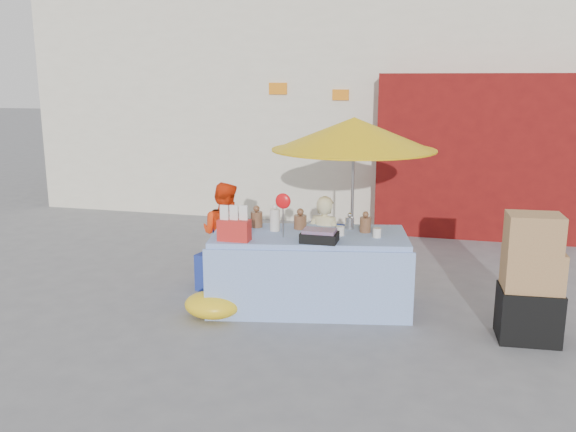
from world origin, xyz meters
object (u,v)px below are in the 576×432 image
(umbrella, at_px, (354,135))
(vendor_orange, at_px, (225,234))
(box_stack, at_px, (531,283))
(market_table, at_px, (308,269))
(chair_left, at_px, (222,268))
(chair_right, at_px, (322,276))
(vendor_beige, at_px, (324,245))

(umbrella, bearing_deg, vendor_orange, -174.47)
(box_stack, bearing_deg, vendor_orange, 166.66)
(market_table, distance_m, chair_left, 1.22)
(chair_right, distance_m, umbrella, 1.69)
(umbrella, bearing_deg, box_stack, -26.98)
(umbrella, bearing_deg, vendor_beige, -153.43)
(box_stack, bearing_deg, chair_left, 168.79)
(chair_right, xyz_separation_m, vendor_beige, (-0.00, 0.13, 0.34))
(vendor_orange, xyz_separation_m, box_stack, (3.45, -0.82, -0.06))
(market_table, relative_size, umbrella, 1.12)
(chair_left, height_order, vendor_beige, vendor_beige)
(market_table, xyz_separation_m, umbrella, (0.38, 0.62, 1.46))
(chair_left, distance_m, chair_right, 1.25)
(chair_left, distance_m, vendor_beige, 1.30)
(chair_left, bearing_deg, vendor_orange, 102.40)
(market_table, relative_size, chair_right, 2.76)
(chair_right, relative_size, box_stack, 0.67)
(chair_left, height_order, vendor_orange, vendor_orange)
(umbrella, bearing_deg, market_table, -121.73)
(vendor_beige, bearing_deg, box_stack, 170.72)
(chair_left, distance_m, vendor_orange, 0.41)
(chair_right, distance_m, vendor_beige, 0.36)
(market_table, bearing_deg, box_stack, -19.63)
(vendor_orange, height_order, umbrella, umbrella)
(umbrella, xyz_separation_m, box_stack, (1.90, -0.97, -1.30))
(vendor_beige, distance_m, umbrella, 1.34)
(chair_right, relative_size, vendor_orange, 0.66)
(vendor_beige, bearing_deg, chair_right, 102.40)
(chair_left, height_order, umbrella, umbrella)
(chair_left, height_order, box_stack, box_stack)
(chair_left, distance_m, box_stack, 3.53)
(vendor_beige, distance_m, box_stack, 2.35)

